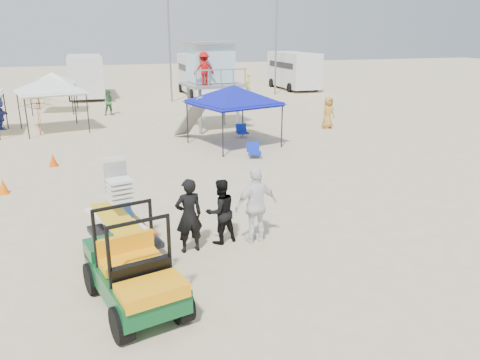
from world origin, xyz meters
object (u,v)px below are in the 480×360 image
object	(u,v)px
surf_trailer	(122,221)
canopy_blue	(234,88)
utility_cart	(132,265)
man_left	(189,216)
lifeguard_tower	(210,66)

from	to	relation	value
surf_trailer	canopy_blue	size ratio (longest dim) A/B	0.61
canopy_blue	utility_cart	bearing A→B (deg)	-115.57
surf_trailer	man_left	distance (m)	1.55
utility_cart	man_left	xyz separation A→B (m)	(1.52, 2.04, 0.02)
man_left	lifeguard_tower	bearing A→B (deg)	-113.04
man_left	lifeguard_tower	world-z (taller)	lifeguard_tower
man_left	canopy_blue	distance (m)	11.20
utility_cart	man_left	size ratio (longest dim) A/B	1.50
utility_cart	man_left	world-z (taller)	utility_cart
surf_trailer	canopy_blue	world-z (taller)	canopy_blue
canopy_blue	surf_trailer	bearing A→B (deg)	-120.58
lifeguard_tower	utility_cart	bearing A→B (deg)	-109.72
surf_trailer	lifeguard_tower	world-z (taller)	lifeguard_tower
utility_cart	canopy_blue	size ratio (longest dim) A/B	0.67
man_left	canopy_blue	world-z (taller)	canopy_blue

